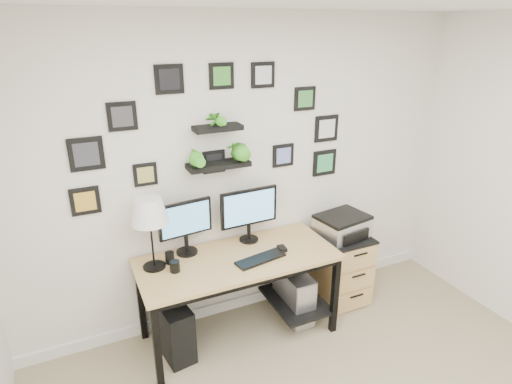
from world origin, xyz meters
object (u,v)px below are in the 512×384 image
desk (241,268)px  monitor_right (249,211)px  monitor_left (185,224)px  printer (342,226)px  pc_tower_black (173,328)px  pc_tower_grey (294,295)px  mug (175,266)px  file_cabinet (341,266)px  table_lamp (149,213)px

desk → monitor_right: size_ratio=3.14×
monitor_left → printer: size_ratio=0.92×
pc_tower_black → pc_tower_grey: pc_tower_black is taller
monitor_right → mug: bearing=-162.9°
pc_tower_black → file_cabinet: file_cabinet is taller
desk → pc_tower_black: bearing=-179.3°
pc_tower_grey → monitor_left: bearing=166.1°
monitor_right → printer: 0.92m
desk → pc_tower_grey: (0.50, -0.02, -0.40)m
table_lamp → pc_tower_black: size_ratio=1.25×
printer → table_lamp: bearing=178.7°
mug → pc_tower_black: (-0.05, 0.02, -0.56)m
monitor_left → printer: bearing=-5.8°
desk → printer: 1.05m
monitor_right → file_cabinet: 1.14m
table_lamp → file_cabinet: table_lamp is taller
table_lamp → printer: table_lamp is taller
file_cabinet → monitor_right: bearing=171.8°
monitor_left → mug: monitor_left is taller
pc_tower_grey → table_lamp: bearing=174.5°
desk → table_lamp: size_ratio=2.81×
table_lamp → pc_tower_grey: (1.18, -0.11, -0.98)m
monitor_left → mug: (-0.16, -0.23, -0.22)m
desk → monitor_left: bearing=152.4°
table_lamp → mug: size_ratio=6.58×
desk → printer: printer is taller
pc_tower_grey → pc_tower_black: bearing=179.5°
desk → monitor_right: monitor_right is taller
monitor_left → mug: 0.36m
table_lamp → monitor_left: bearing=19.9°
table_lamp → pc_tower_black: table_lamp is taller
mug → pc_tower_black: mug is taller
monitor_right → printer: monitor_right is taller
desk → file_cabinet: (1.06, 0.06, -0.29)m
desk → printer: (1.03, 0.06, 0.15)m
mug → pc_tower_grey: bearing=0.6°
monitor_left → pc_tower_grey: size_ratio=0.98×
desk → pc_tower_grey: desk is taller
mug → pc_tower_grey: size_ratio=0.19×
file_cabinet → printer: printer is taller
table_lamp → mug: 0.45m
monitor_right → mug: size_ratio=5.89×
desk → printer: bearing=3.1°
table_lamp → pc_tower_grey: bearing=-5.5°
monitor_right → table_lamp: size_ratio=0.90×
monitor_left → file_cabinet: 1.60m
table_lamp → mug: bearing=-44.4°
monitor_right → pc_tower_black: 1.12m
desk → monitor_right: 0.47m
table_lamp → file_cabinet: 1.94m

